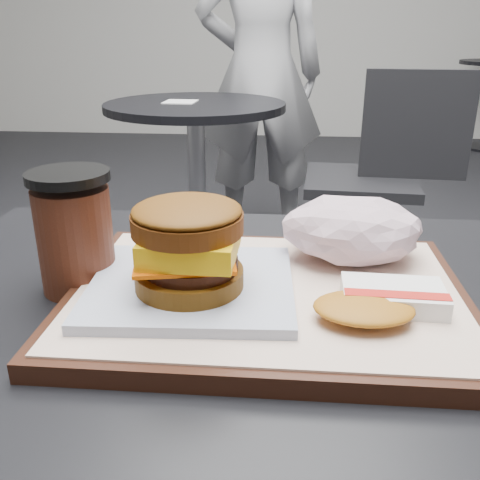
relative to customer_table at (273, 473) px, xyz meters
name	(u,v)px	position (x,y,z in m)	size (l,w,h in m)	color
customer_table	(273,473)	(0.00, 0.00, 0.00)	(0.80, 0.60, 0.77)	#A5A5AA
serving_tray	(267,297)	(-0.01, 0.03, 0.20)	(0.38, 0.28, 0.02)	black
breakfast_sandwich	(190,256)	(-0.08, 0.01, 0.24)	(0.20, 0.18, 0.09)	silver
hash_brown	(380,301)	(0.09, -0.01, 0.22)	(0.12, 0.09, 0.02)	white
crumpled_wrapper	(352,229)	(0.08, 0.11, 0.24)	(0.15, 0.12, 0.07)	silver
coffee_cup	(75,234)	(-0.21, 0.05, 0.25)	(0.08, 0.08, 0.12)	#431B10
neighbor_table	(196,154)	(-0.35, 1.65, -0.03)	(0.70, 0.70, 0.75)	black
napkin	(180,102)	(-0.41, 1.65, 0.17)	(0.12, 0.12, 0.00)	white
neighbor_chair	(379,169)	(0.37, 1.61, -0.07)	(0.62, 0.45, 0.88)	#99999E
patron	(260,73)	(-0.12, 2.17, 0.24)	(0.60, 0.39, 1.64)	#BCBCC0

